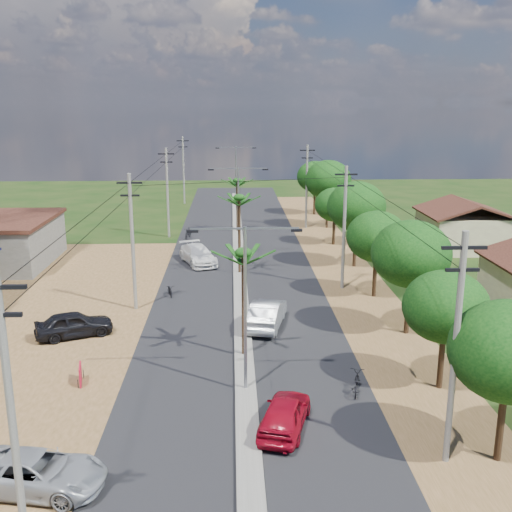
{
  "coord_description": "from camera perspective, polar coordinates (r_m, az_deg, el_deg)",
  "views": [
    {
      "loc": [
        -0.56,
        -25.88,
        13.28
      ],
      "look_at": [
        1.07,
        14.17,
        3.0
      ],
      "focal_mm": 42.0,
      "sensor_mm": 36.0,
      "label": 1
    }
  ],
  "objects": [
    {
      "name": "tree_east_a",
      "position": [
        23.96,
        22.95,
        -8.35
      ],
      "size": [
        4.4,
        4.4,
        6.37
      ],
      "color": "black",
      "rests_on": "ground"
    },
    {
      "name": "dirt_shoulder_east",
      "position": [
        43.93,
        9.7,
        -3.41
      ],
      "size": [
        5.0,
        90.0,
        0.03
      ],
      "primitive_type": "cube",
      "color": "brown",
      "rests_on": "ground"
    },
    {
      "name": "palm_median_near",
      "position": [
        30.88,
        -1.22,
        -0.15
      ],
      "size": [
        2.0,
        2.0,
        6.15
      ],
      "color": "black",
      "rests_on": "ground"
    },
    {
      "name": "utility_pole_e_a",
      "position": [
        23.09,
        18.48,
        -8.07
      ],
      "size": [
        1.6,
        0.24,
        9.0
      ],
      "color": "#605E56",
      "rests_on": "ground"
    },
    {
      "name": "palm_median_far",
      "position": [
        62.4,
        -1.81,
        6.99
      ],
      "size": [
        2.0,
        2.0,
        5.85
      ],
      "color": "black",
      "rests_on": "ground"
    },
    {
      "name": "utility_pole_e_c",
      "position": [
        64.95,
        4.85,
        6.79
      ],
      "size": [
        1.6,
        0.24,
        9.0
      ],
      "color": "#605E56",
      "rests_on": "ground"
    },
    {
      "name": "car_parked_dark",
      "position": [
        36.62,
        -16.95,
        -6.28
      ],
      "size": [
        4.75,
        3.3,
        1.5
      ],
      "primitive_type": "imported",
      "rotation": [
        0.0,
        0.0,
        1.95
      ],
      "color": "black",
      "rests_on": "ground"
    },
    {
      "name": "tree_east_f",
      "position": [
        57.5,
        7.5,
        4.86
      ],
      "size": [
        3.8,
        3.8,
        5.52
      ],
      "color": "black",
      "rests_on": "ground"
    },
    {
      "name": "car_silver_mid",
      "position": [
        36.55,
        1.05,
        -5.55
      ],
      "size": [
        2.84,
        5.27,
        1.65
      ],
      "primitive_type": "imported",
      "rotation": [
        0.0,
        0.0,
        2.91
      ],
      "color": "#9B9FA3",
      "rests_on": "ground"
    },
    {
      "name": "moto_rider_east",
      "position": [
        29.11,
        9.53,
        -11.89
      ],
      "size": [
        1.1,
        1.99,
        0.99
      ],
      "primitive_type": "imported",
      "rotation": [
        0.0,
        0.0,
        2.89
      ],
      "color": "black",
      "rests_on": "ground"
    },
    {
      "name": "streetlight_near",
      "position": [
        27.25,
        -1.04,
        -3.79
      ],
      "size": [
        5.1,
        0.18,
        8.0
      ],
      "color": "gray",
      "rests_on": "ground"
    },
    {
      "name": "car_white_far",
      "position": [
        50.87,
        -5.54,
        0.08
      ],
      "size": [
        3.88,
        5.73,
        1.54
      ],
      "primitive_type": "imported",
      "rotation": [
        0.0,
        0.0,
        0.36
      ],
      "color": "silver",
      "rests_on": "ground"
    },
    {
      "name": "tree_east_b",
      "position": [
        29.18,
        17.61,
        -4.63
      ],
      "size": [
        4.0,
        4.0,
        5.83
      ],
      "color": "black",
      "rests_on": "ground"
    },
    {
      "name": "house_east_far",
      "position": [
        59.05,
        19.16,
        2.96
      ],
      "size": [
        7.6,
        7.5,
        4.6
      ],
      "color": "tan",
      "rests_on": "ground"
    },
    {
      "name": "palm_median_mid",
      "position": [
        46.48,
        -1.62,
        5.24
      ],
      "size": [
        2.0,
        2.0,
        6.55
      ],
      "color": "black",
      "rests_on": "ground"
    },
    {
      "name": "tree_east_e",
      "position": [
        49.63,
        9.55,
        4.68
      ],
      "size": [
        4.8,
        4.8,
        7.14
      ],
      "color": "black",
      "rests_on": "ground"
    },
    {
      "name": "car_parked_silver",
      "position": [
        23.61,
        -20.14,
        -18.85
      ],
      "size": [
        5.22,
        3.09,
        1.36
      ],
      "primitive_type": "imported",
      "rotation": [
        0.0,
        0.0,
        1.39
      ],
      "color": "#9B9FA3",
      "rests_on": "ground"
    },
    {
      "name": "ground",
      "position": [
        29.1,
        -0.99,
        -12.78
      ],
      "size": [
        160.0,
        160.0,
        0.0
      ],
      "primitive_type": "plane",
      "color": "black",
      "rests_on": "ground"
    },
    {
      "name": "utility_pole_e_b",
      "position": [
        43.5,
        8.41,
        2.93
      ],
      "size": [
        1.6,
        0.24,
        9.0
      ],
      "color": "#605E56",
      "rests_on": "ground"
    },
    {
      "name": "utility_pole_w_b",
      "position": [
        39.36,
        -11.69,
        1.57
      ],
      "size": [
        1.6,
        0.24,
        9.0
      ],
      "color": "#605E56",
      "rests_on": "ground"
    },
    {
      "name": "moto_rider_west_a",
      "position": [
        42.77,
        -8.19,
        -3.27
      ],
      "size": [
        0.9,
        1.67,
        0.83
      ],
      "primitive_type": "imported",
      "rotation": [
        0.0,
        0.0,
        0.23
      ],
      "color": "black",
      "rests_on": "ground"
    },
    {
      "name": "car_red_near",
      "position": [
        25.74,
        2.75,
        -14.83
      ],
      "size": [
        2.85,
        4.57,
        1.45
      ],
      "primitive_type": "imported",
      "rotation": [
        0.0,
        0.0,
        2.86
      ],
      "color": "maroon",
      "rests_on": "ground"
    },
    {
      "name": "tree_east_g",
      "position": [
        65.22,
        6.88,
        7.2
      ],
      "size": [
        5.0,
        5.0,
        7.38
      ],
      "color": "black",
      "rests_on": "ground"
    },
    {
      "name": "road",
      "position": [
        42.98,
        -1.47,
        -3.59
      ],
      "size": [
        12.0,
        110.0,
        0.04
      ],
      "primitive_type": "cube",
      "color": "black",
      "rests_on": "ground"
    },
    {
      "name": "median",
      "position": [
        45.83,
        -1.53,
        -2.35
      ],
      "size": [
        1.0,
        90.0,
        0.18
      ],
      "primitive_type": "cube",
      "color": "#605E56",
      "rests_on": "ground"
    },
    {
      "name": "roadside_sign",
      "position": [
        30.79,
        -16.38,
        -10.79
      ],
      "size": [
        0.32,
        1.17,
        0.98
      ],
      "rotation": [
        0.0,
        0.0,
        0.21
      ],
      "color": "maroon",
      "rests_on": "ground"
    },
    {
      "name": "utility_pole_w_d",
      "position": [
        81.59,
        -6.92,
        8.28
      ],
      "size": [
        1.6,
        0.24,
        9.0
      ],
      "color": "#605E56",
      "rests_on": "ground"
    },
    {
      "name": "utility_pole_w_a",
      "position": [
        19.14,
        -22.33,
        -13.23
      ],
      "size": [
        1.6,
        0.24,
        9.0
      ],
      "color": "#605E56",
      "rests_on": "ground"
    },
    {
      "name": "streetlight_far",
      "position": [
        76.36,
        -1.92,
        7.99
      ],
      "size": [
        5.1,
        0.18,
        8.0
      ],
      "color": "gray",
      "rests_on": "ground"
    },
    {
      "name": "streetlight_mid",
      "position": [
        51.59,
        -1.68,
        4.9
      ],
      "size": [
        5.1,
        0.18,
        8.0
      ],
      "color": "gray",
      "rests_on": "ground"
    },
    {
      "name": "tree_east_c",
      "position": [
        35.46,
        14.56,
        0.18
      ],
      "size": [
        4.6,
        4.6,
        6.83
      ],
      "color": "black",
      "rests_on": "ground"
    },
    {
      "name": "utility_pole_w_c",
      "position": [
        60.83,
        -8.44,
        6.17
      ],
      "size": [
        1.6,
        0.24,
        9.0
      ],
      "color": "#605E56",
      "rests_on": "ground"
    },
    {
      "name": "moto_rider_west_b",
      "position": [
        60.48,
        -6.49,
        2.15
      ],
      "size": [
        0.98,
        1.93,
        1.12
      ],
      "primitive_type": "imported",
      "rotation": [
        0.0,
        0.0,
        -0.26
      ],
      "color": "black",
      "rests_on": "ground"
    },
    {
      "name": "tree_east_h",
      "position": [
        73.1,
        5.64,
        7.53
      ],
      "size": [
        4.4,
        4.4,
        6.52
      ],
      "color": "black",
      "rests_on": "ground"
    },
    {
      "name": "tree_east_d",
      "position": [
        42.07,
        11.43,
        1.82
      ],
      "size": [
        4.2,
        4.2,
        6.13
      ],
      "color": "black",
      "rests_on": "ground"
    }
  ]
}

